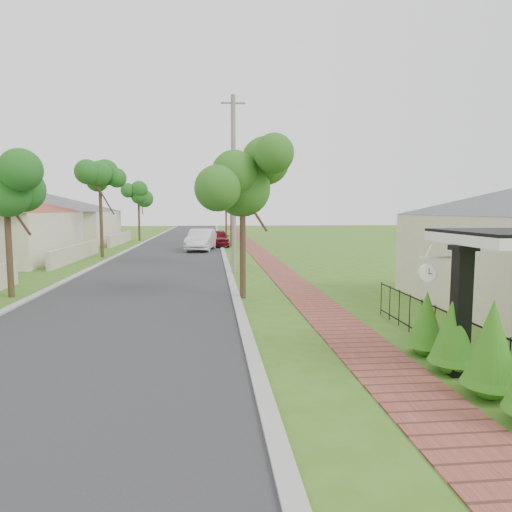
{
  "coord_description": "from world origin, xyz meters",
  "views": [
    {
      "loc": [
        -0.21,
        -9.18,
        3.19
      ],
      "look_at": [
        1.39,
        7.16,
        1.5
      ],
      "focal_mm": 32.0,
      "sensor_mm": 36.0,
      "label": 1
    }
  ],
  "objects_px": {
    "parked_car_white": "(201,240)",
    "utility_pole": "(234,184)",
    "near_tree": "(243,179)",
    "parked_car_red": "(219,238)",
    "station_clock": "(428,272)",
    "porch_post": "(460,317)"
  },
  "relations": [
    {
      "from": "near_tree",
      "to": "utility_pole",
      "type": "height_order",
      "value": "utility_pole"
    },
    {
      "from": "porch_post",
      "to": "near_tree",
      "type": "xyz_separation_m",
      "value": [
        -3.65,
        8.0,
        3.11
      ]
    },
    {
      "from": "utility_pole",
      "to": "parked_car_white",
      "type": "bearing_deg",
      "value": 98.57
    },
    {
      "from": "porch_post",
      "to": "station_clock",
      "type": "xyz_separation_m",
      "value": [
        -0.49,
        0.4,
        0.83
      ]
    },
    {
      "from": "porch_post",
      "to": "parked_car_red",
      "type": "distance_m",
      "value": 31.19
    },
    {
      "from": "near_tree",
      "to": "station_clock",
      "type": "bearing_deg",
      "value": -67.39
    },
    {
      "from": "parked_car_red",
      "to": "parked_car_white",
      "type": "distance_m",
      "value": 3.94
    },
    {
      "from": "parked_car_white",
      "to": "utility_pole",
      "type": "height_order",
      "value": "utility_pole"
    },
    {
      "from": "parked_car_white",
      "to": "utility_pole",
      "type": "distance_m",
      "value": 13.25
    },
    {
      "from": "parked_car_red",
      "to": "station_clock",
      "type": "distance_m",
      "value": 30.75
    },
    {
      "from": "parked_car_red",
      "to": "utility_pole",
      "type": "xyz_separation_m",
      "value": [
        0.5,
        -16.3,
        3.71
      ]
    },
    {
      "from": "parked_car_white",
      "to": "utility_pole",
      "type": "bearing_deg",
      "value": -72.9
    },
    {
      "from": "near_tree",
      "to": "station_clock",
      "type": "height_order",
      "value": "near_tree"
    },
    {
      "from": "parked_car_red",
      "to": "parked_car_white",
      "type": "bearing_deg",
      "value": -112.57
    },
    {
      "from": "parked_car_red",
      "to": "near_tree",
      "type": "height_order",
      "value": "near_tree"
    },
    {
      "from": "parked_car_red",
      "to": "utility_pole",
      "type": "bearing_deg",
      "value": -89.99
    },
    {
      "from": "porch_post",
      "to": "parked_car_red",
      "type": "bearing_deg",
      "value": 97.65
    },
    {
      "from": "parked_car_red",
      "to": "station_clock",
      "type": "relative_size",
      "value": 6.5
    },
    {
      "from": "near_tree",
      "to": "utility_pole",
      "type": "relative_size",
      "value": 0.61
    },
    {
      "from": "parked_car_red",
      "to": "station_clock",
      "type": "bearing_deg",
      "value": -84.9
    },
    {
      "from": "parked_car_white",
      "to": "utility_pole",
      "type": "relative_size",
      "value": 0.57
    },
    {
      "from": "utility_pole",
      "to": "station_clock",
      "type": "xyz_separation_m",
      "value": [
        3.16,
        -14.21,
        -2.47
      ]
    }
  ]
}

